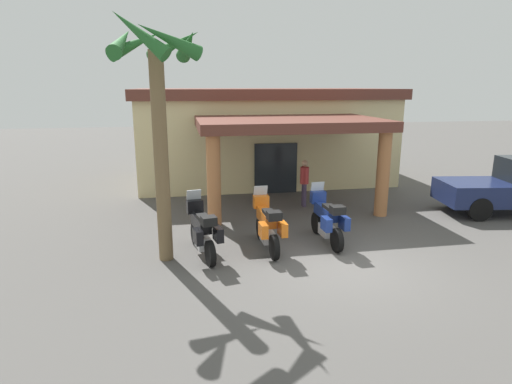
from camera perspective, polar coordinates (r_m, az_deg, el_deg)
ground_plane at (r=11.20m, az=11.72°, el=-9.49°), size 80.00×80.00×0.00m
motel_building at (r=20.60m, az=0.86°, el=7.74°), size 11.72×10.66×4.27m
motorcycle_black at (r=11.42m, az=-7.14°, el=-5.08°), size 0.88×2.20×1.61m
motorcycle_orange at (r=11.77m, az=1.53°, el=-4.38°), size 0.71×2.21×1.61m
motorcycle_blue at (r=12.43m, az=9.43°, el=-3.57°), size 0.71×2.21×1.61m
pedestrian at (r=16.00m, az=6.44°, el=1.65°), size 0.32×0.53×1.75m
palm_tree_roadside at (r=10.73m, az=-12.98°, el=13.53°), size 2.37×2.40×6.10m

